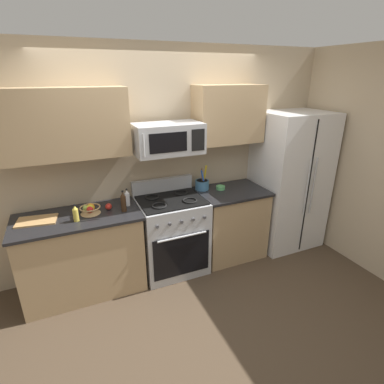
% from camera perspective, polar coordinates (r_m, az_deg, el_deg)
% --- Properties ---
extents(ground_plane, '(16.00, 16.00, 0.00)m').
position_cam_1_polar(ground_plane, '(3.42, 0.57, -20.14)').
color(ground_plane, '#473828').
extents(wall_back, '(8.00, 0.10, 2.60)m').
position_cam_1_polar(wall_back, '(3.70, -6.29, 6.12)').
color(wall_back, tan).
rests_on(wall_back, ground).
extents(counter_left, '(1.27, 0.64, 0.91)m').
position_cam_1_polar(counter_left, '(3.53, -19.97, -10.99)').
color(counter_left, tan).
rests_on(counter_left, ground).
extents(range_oven, '(0.76, 0.69, 1.09)m').
position_cam_1_polar(range_oven, '(3.67, -3.89, -7.91)').
color(range_oven, '#B2B5BA').
rests_on(range_oven, ground).
extents(counter_right, '(0.85, 0.64, 0.91)m').
position_cam_1_polar(counter_right, '(3.99, 7.25, -5.77)').
color(counter_right, tan).
rests_on(counter_right, ground).
extents(refrigerator, '(0.88, 0.76, 1.83)m').
position_cam_1_polar(refrigerator, '(4.30, 17.87, 2.02)').
color(refrigerator, silver).
rests_on(refrigerator, ground).
extents(wall_right, '(0.10, 8.00, 2.60)m').
position_cam_1_polar(wall_right, '(4.15, 30.25, 4.98)').
color(wall_right, tan).
rests_on(wall_right, ground).
extents(microwave, '(0.73, 0.44, 0.32)m').
position_cam_1_polar(microwave, '(3.29, -4.56, 10.07)').
color(microwave, '#B2B5BA').
extents(upper_cabinets_left, '(1.26, 0.34, 0.68)m').
position_cam_1_polar(upper_cabinets_left, '(3.23, -23.43, 11.70)').
color(upper_cabinets_left, tan).
extents(upper_cabinets_right, '(0.84, 0.34, 0.68)m').
position_cam_1_polar(upper_cabinets_right, '(3.73, 6.93, 14.36)').
color(upper_cabinets_right, tan).
extents(utensil_crock, '(0.17, 0.17, 0.31)m').
position_cam_1_polar(utensil_crock, '(3.79, 1.94, 1.49)').
color(utensil_crock, teal).
rests_on(utensil_crock, counter_right).
extents(fruit_basket, '(0.21, 0.21, 0.10)m').
position_cam_1_polar(fruit_basket, '(3.32, -18.75, -3.11)').
color(fruit_basket, tan).
rests_on(fruit_basket, counter_left).
extents(apple_loose, '(0.07, 0.07, 0.07)m').
position_cam_1_polar(apple_loose, '(3.36, -15.53, -2.67)').
color(apple_loose, red).
rests_on(apple_loose, counter_left).
extents(cutting_board, '(0.40, 0.29, 0.02)m').
position_cam_1_polar(cutting_board, '(3.37, -27.35, -4.85)').
color(cutting_board, tan).
rests_on(cutting_board, counter_left).
extents(bottle_oil, '(0.05, 0.05, 0.18)m').
position_cam_1_polar(bottle_oil, '(3.18, -21.19, -3.83)').
color(bottle_oil, gold).
rests_on(bottle_oil, counter_left).
extents(bottle_vinegar, '(0.06, 0.06, 0.20)m').
position_cam_1_polar(bottle_vinegar, '(3.39, -12.18, -1.10)').
color(bottle_vinegar, silver).
rests_on(bottle_vinegar, counter_left).
extents(bottle_soy, '(0.05, 0.05, 0.23)m').
position_cam_1_polar(bottle_soy, '(3.25, -12.87, -1.85)').
color(bottle_soy, '#382314').
rests_on(bottle_soy, counter_left).
extents(prep_bowl, '(0.12, 0.12, 0.04)m').
position_cam_1_polar(prep_bowl, '(3.82, 5.43, 0.86)').
color(prep_bowl, '#59AD66').
rests_on(prep_bowl, counter_right).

